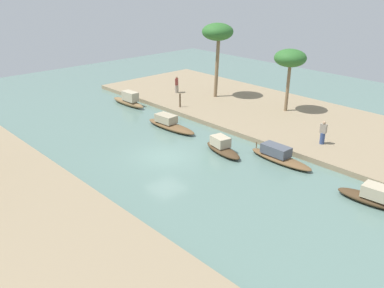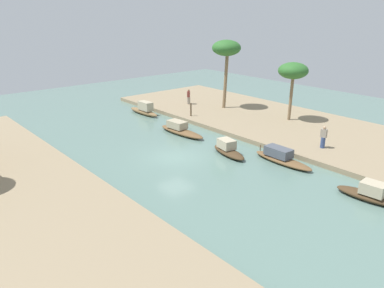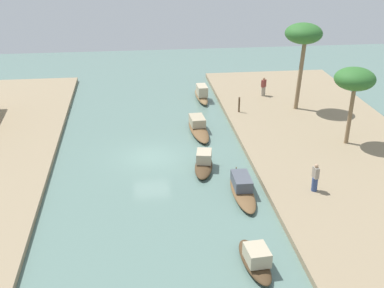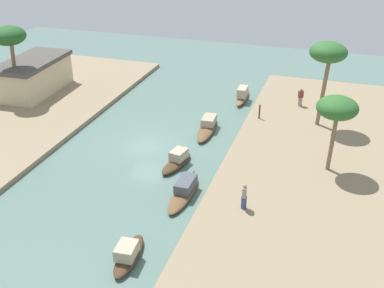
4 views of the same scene
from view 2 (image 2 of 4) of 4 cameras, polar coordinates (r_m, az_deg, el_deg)
name	(u,v)px [view 2 (image 2 of 4)]	position (r m, az deg, el deg)	size (l,w,h in m)	color
river_water	(175,157)	(29.06, -2.48, -1.90)	(63.70, 63.70, 0.00)	slate
riverbank_left	(281,124)	(37.73, 13.00, 2.93)	(38.22, 12.46, 0.38)	#937F60
sampan_with_red_awning	(180,130)	(34.23, -1.72, 2.11)	(5.25, 1.54, 1.11)	brown
sampan_open_hull	(369,193)	(24.73, 24.59, -6.62)	(3.69, 1.41, 1.14)	#47331E
sampan_downstream_large	(281,158)	(28.55, 12.99, -1.95)	(4.89, 1.27, 1.06)	brown
sampan_upstream_small	(228,150)	(29.44, 5.33, -0.82)	(3.78, 1.80, 1.15)	#47331E
sampan_midstream	(144,110)	(40.91, -7.02, 5.02)	(4.58, 1.05, 1.41)	brown
person_on_near_bank	(189,97)	(43.51, -0.50, 6.86)	(0.51, 0.51, 1.68)	gray
person_by_mooring	(323,138)	(31.19, 18.74, 0.86)	(0.48, 0.38, 1.72)	#33477A
mooring_post	(191,110)	(38.63, -0.16, 5.08)	(0.14, 0.14, 1.27)	#4C3823
palm_tree_left_near	(293,71)	(37.63, 14.63, 10.28)	(2.77, 2.77, 5.46)	#7F6647
palm_tree_left_far	(226,49)	(41.31, 5.08, 13.69)	(2.98, 2.98, 7.11)	#7F6647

